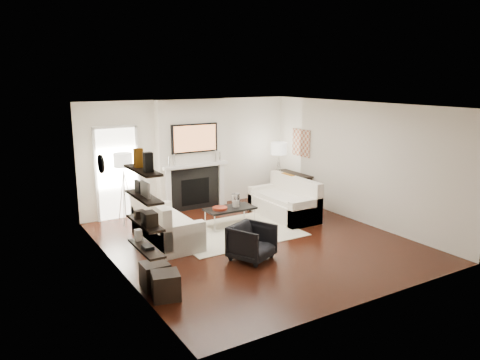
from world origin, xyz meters
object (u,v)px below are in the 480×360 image
loveseat_left_base (167,232)px  lamp_left_shade (123,160)px  lamp_right_shade (279,148)px  loveseat_right_base (283,208)px  ottoman_near (155,275)px  armchair (252,240)px  coffee_table (230,209)px

loveseat_left_base → lamp_left_shade: lamp_left_shade is taller
lamp_left_shade → lamp_right_shade: (3.90, -0.39, 0.00)m
loveseat_right_base → ottoman_near: (-3.95, -2.00, -0.01)m
armchair → ottoman_near: 1.93m
loveseat_left_base → lamp_right_shade: 3.96m
loveseat_left_base → lamp_left_shade: bearing=101.7°
armchair → lamp_left_shade: size_ratio=1.77×
loveseat_left_base → lamp_left_shade: size_ratio=4.50×
armchair → loveseat_left_base: bearing=96.1°
lamp_right_shade → loveseat_right_base: bearing=-119.5°
lamp_left_shade → ottoman_near: bearing=-100.3°
ottoman_near → lamp_left_shade: bearing=79.7°
loveseat_right_base → coffee_table: (-1.42, 0.04, 0.19)m
loveseat_left_base → loveseat_right_base: (3.00, 0.18, 0.00)m
coffee_table → lamp_left_shade: lamp_left_shade is taller
coffee_table → armchair: (-0.61, -1.85, -0.05)m
coffee_table → loveseat_right_base: bearing=-1.8°
armchair → coffee_table: bearing=47.1°
armchair → loveseat_right_base: bearing=17.1°
coffee_table → armchair: size_ratio=1.55×
ottoman_near → loveseat_left_base: bearing=62.5°
coffee_table → lamp_right_shade: (1.99, 0.97, 1.05)m
coffee_table → lamp_right_shade: size_ratio=2.75×
loveseat_right_base → armchair: (-2.03, -1.81, 0.14)m
loveseat_left_base → armchair: (0.97, -1.63, 0.14)m
lamp_left_shade → loveseat_left_base: bearing=-78.3°
lamp_left_shade → lamp_right_shade: 3.92m
coffee_table → lamp_left_shade: (-1.91, 1.36, 1.05)m
loveseat_left_base → coffee_table: 1.61m
loveseat_right_base → lamp_right_shade: 1.70m
coffee_table → armchair: armchair is taller
loveseat_left_base → coffee_table: (1.58, 0.22, 0.19)m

